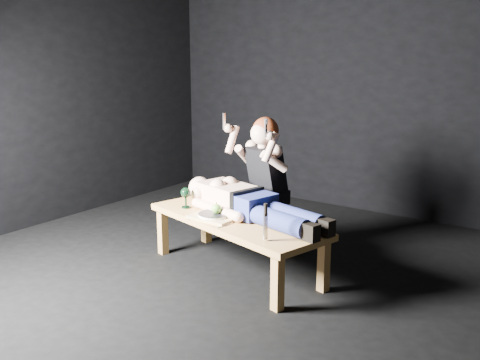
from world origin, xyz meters
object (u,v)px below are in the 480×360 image
(lying_man, at_px, (251,201))
(goblet, at_px, (186,198))
(table, at_px, (236,244))
(carving_knife, at_px, (266,222))
(kneeling_woman, at_px, (273,184))
(serving_tray, at_px, (214,217))

(lying_man, relative_size, goblet, 8.71)
(goblet, bearing_deg, lying_man, 11.75)
(table, bearing_deg, goblet, -163.98)
(carving_knife, bearing_deg, lying_man, 147.78)
(lying_man, bearing_deg, table, -111.86)
(lying_man, height_order, goblet, lying_man)
(lying_man, bearing_deg, kneeling_woman, 112.97)
(serving_tray, distance_m, carving_knife, 0.66)
(serving_tray, bearing_deg, table, 40.85)
(kneeling_woman, relative_size, goblet, 7.02)
(goblet, bearing_deg, table, 2.16)
(carving_knife, bearing_deg, goblet, 176.96)
(kneeling_woman, xyz_separation_m, carving_knife, (0.48, -0.86, -0.04))
(serving_tray, height_order, goblet, goblet)
(serving_tray, bearing_deg, goblet, 165.42)
(table, distance_m, kneeling_woman, 0.67)
(lying_man, bearing_deg, goblet, -154.39)
(lying_man, xyz_separation_m, carving_knife, (0.41, -0.42, 0.01))
(table, height_order, carving_knife, carving_knife)
(kneeling_woman, relative_size, serving_tray, 3.39)
(serving_tray, xyz_separation_m, carving_knife, (0.62, -0.20, 0.12))
(serving_tray, bearing_deg, kneeling_woman, 77.88)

